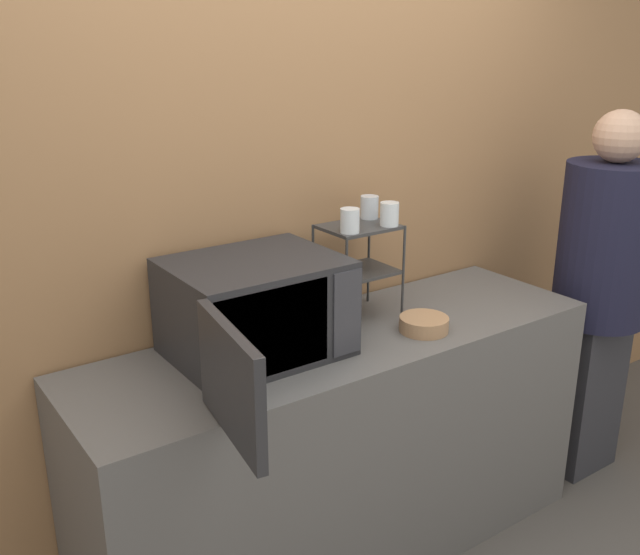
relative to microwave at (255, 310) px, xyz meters
The scene contains 9 objects.
wall_back 0.50m from the microwave, 41.76° to the left, with size 8.00×0.06×2.60m.
counter 0.70m from the microwave, ahead, with size 1.97×0.60×0.91m.
microwave is the anchor object (origin of this frame).
dish_rack 0.51m from the microwave, ahead, with size 0.28×0.21×0.36m.
glass_front_left 0.47m from the microwave, ahead, with size 0.07×0.07×0.09m.
glass_back_right 0.65m from the microwave, 13.81° to the left, with size 0.07×0.07×0.09m.
glass_front_right 0.63m from the microwave, ahead, with size 0.07×0.07×0.09m.
bowl 0.64m from the microwave, 15.62° to the right, with size 0.18×0.18×0.05m.
person 1.62m from the microwave, ahead, with size 0.39×0.39×1.64m.
Camera 1 is at (-1.41, -1.55, 1.92)m, focal length 40.00 mm.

